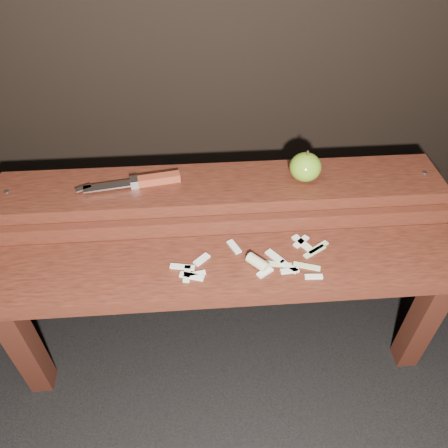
{
  "coord_description": "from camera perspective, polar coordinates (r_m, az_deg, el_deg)",
  "views": [
    {
      "loc": [
        -0.06,
        -0.75,
        1.22
      ],
      "look_at": [
        0.0,
        0.06,
        0.45
      ],
      "focal_mm": 35.0,
      "sensor_mm": 36.0,
      "label": 1
    }
  ],
  "objects": [
    {
      "name": "ground",
      "position": [
        1.43,
        0.18,
        -14.9
      ],
      "size": [
        60.0,
        60.0,
        0.0
      ],
      "primitive_type": "plane",
      "color": "black"
    },
    {
      "name": "bench_front_tier",
      "position": [
        1.11,
        0.46,
        -7.94
      ],
      "size": [
        1.2,
        0.2,
        0.42
      ],
      "color": "#33150C",
      "rests_on": "ground"
    },
    {
      "name": "bench_rear_tier",
      "position": [
        1.22,
        -0.36,
        2.17
      ],
      "size": [
        1.2,
        0.21,
        0.5
      ],
      "color": "#33150C",
      "rests_on": "ground"
    },
    {
      "name": "apple",
      "position": [
        1.18,
        10.59,
        7.33
      ],
      "size": [
        0.08,
        0.08,
        0.09
      ],
      "color": "olive",
      "rests_on": "bench_rear_tier"
    },
    {
      "name": "knife",
      "position": [
        1.18,
        -10.17,
        5.57
      ],
      "size": [
        0.27,
        0.07,
        0.02
      ],
      "color": "maroon",
      "rests_on": "bench_rear_tier"
    },
    {
      "name": "apple_scraps",
      "position": [
        1.07,
        4.58,
        -4.89
      ],
      "size": [
        0.4,
        0.15,
        0.03
      ],
      "color": "beige",
      "rests_on": "bench_front_tier"
    }
  ]
}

